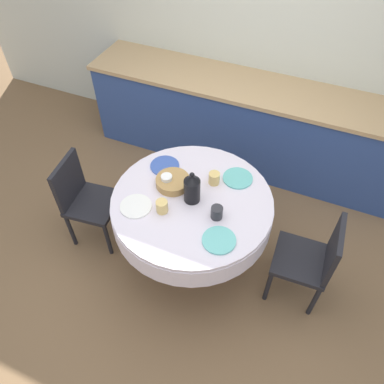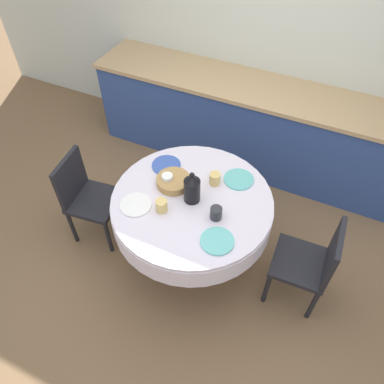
# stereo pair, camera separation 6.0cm
# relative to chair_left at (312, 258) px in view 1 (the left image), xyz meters

# --- Properties ---
(ground_plane) EXTENTS (12.00, 12.00, 0.00)m
(ground_plane) POSITION_rel_chair_left_xyz_m (-0.95, -0.04, -0.47)
(ground_plane) COLOR brown
(wall_back) EXTENTS (7.00, 0.05, 2.60)m
(wall_back) POSITION_rel_chair_left_xyz_m (-0.95, 1.70, 0.83)
(wall_back) COLOR beige
(wall_back) RESTS_ON ground_plane
(kitchen_counter) EXTENTS (3.24, 0.64, 0.92)m
(kitchen_counter) POSITION_rel_chair_left_xyz_m (-0.95, 1.36, -0.01)
(kitchen_counter) COLOR #2D4784
(kitchen_counter) RESTS_ON ground_plane
(dining_table) EXTENTS (1.22, 1.22, 0.75)m
(dining_table) POSITION_rel_chair_left_xyz_m (-0.95, -0.04, 0.15)
(dining_table) COLOR tan
(dining_table) RESTS_ON ground_plane
(chair_left) EXTENTS (0.42, 0.42, 0.84)m
(chair_left) POSITION_rel_chair_left_xyz_m (0.00, 0.00, 0.00)
(chair_left) COLOR black
(chair_left) RESTS_ON ground_plane
(chair_right) EXTENTS (0.44, 0.44, 0.84)m
(chair_right) POSITION_rel_chair_left_xyz_m (-1.89, -0.15, 0.00)
(chair_right) COLOR black
(chair_right) RESTS_ON ground_plane
(plate_near_left) EXTENTS (0.23, 0.23, 0.01)m
(plate_near_left) POSITION_rel_chair_left_xyz_m (-1.29, -0.27, 0.29)
(plate_near_left) COLOR white
(plate_near_left) RESTS_ON dining_table
(cup_near_left) EXTENTS (0.09, 0.09, 0.10)m
(cup_near_left) POSITION_rel_chair_left_xyz_m (-1.10, -0.22, 0.33)
(cup_near_left) COLOR #DBB766
(cup_near_left) RESTS_ON dining_table
(plate_near_right) EXTENTS (0.23, 0.23, 0.01)m
(plate_near_right) POSITION_rel_chair_left_xyz_m (-0.63, -0.31, 0.29)
(plate_near_right) COLOR #60BCB7
(plate_near_right) RESTS_ON dining_table
(cup_near_right) EXTENTS (0.09, 0.09, 0.10)m
(cup_near_right) POSITION_rel_chair_left_xyz_m (-0.72, -0.12, 0.33)
(cup_near_right) COLOR #28282D
(cup_near_right) RESTS_ON dining_table
(plate_far_left) EXTENTS (0.23, 0.23, 0.01)m
(plate_far_left) POSITION_rel_chair_left_xyz_m (-1.29, 0.20, 0.29)
(plate_far_left) COLOR #3856AD
(plate_far_left) RESTS_ON dining_table
(cup_far_left) EXTENTS (0.09, 0.09, 0.10)m
(cup_far_left) POSITION_rel_chair_left_xyz_m (-1.18, 0.02, 0.33)
(cup_far_left) COLOR white
(cup_far_left) RESTS_ON dining_table
(plate_far_right) EXTENTS (0.23, 0.23, 0.01)m
(plate_far_right) POSITION_rel_chair_left_xyz_m (-0.70, 0.30, 0.29)
(plate_far_right) COLOR #60BCB7
(plate_far_right) RESTS_ON dining_table
(cup_far_right) EXTENTS (0.09, 0.09, 0.10)m
(cup_far_right) POSITION_rel_chair_left_xyz_m (-0.86, 0.18, 0.33)
(cup_far_right) COLOR #DBB766
(cup_far_right) RESTS_ON dining_table
(coffee_carafe) EXTENTS (0.12, 0.12, 0.27)m
(coffee_carafe) POSITION_rel_chair_left_xyz_m (-0.95, -0.04, 0.40)
(coffee_carafe) COLOR black
(coffee_carafe) RESTS_ON dining_table
(bread_basket) EXTENTS (0.26, 0.26, 0.06)m
(bread_basket) POSITION_rel_chair_left_xyz_m (-1.14, 0.04, 0.31)
(bread_basket) COLOR #AD844C
(bread_basket) RESTS_ON dining_table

